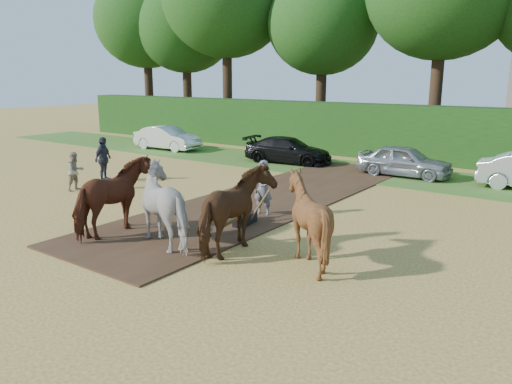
{
  "coord_description": "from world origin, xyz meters",
  "views": [
    {
      "loc": [
        11.75,
        -8.2,
        4.52
      ],
      "look_at": [
        3.91,
        2.63,
        1.4
      ],
      "focal_mm": 35.0,
      "sensor_mm": 36.0,
      "label": 1
    }
  ],
  "objects_px": {
    "spectator_far": "(103,159)",
    "parked_cars": "(396,161)",
    "spectator_near": "(76,171)",
    "plough_team": "(206,208)"
  },
  "relations": [
    {
      "from": "spectator_far",
      "to": "parked_cars",
      "type": "xyz_separation_m",
      "value": [
        9.9,
        8.73,
        -0.27
      ]
    },
    {
      "from": "spectator_near",
      "to": "parked_cars",
      "type": "distance_m",
      "value": 14.06
    },
    {
      "from": "spectator_far",
      "to": "plough_team",
      "type": "xyz_separation_m",
      "value": [
        9.43,
        -3.91,
        0.13
      ]
    },
    {
      "from": "parked_cars",
      "to": "spectator_near",
      "type": "bearing_deg",
      "value": -131.46
    },
    {
      "from": "spectator_far",
      "to": "parked_cars",
      "type": "relative_size",
      "value": 0.06
    },
    {
      "from": "spectator_far",
      "to": "plough_team",
      "type": "distance_m",
      "value": 10.21
    },
    {
      "from": "spectator_far",
      "to": "plough_team",
      "type": "height_order",
      "value": "plough_team"
    },
    {
      "from": "plough_team",
      "to": "parked_cars",
      "type": "bearing_deg",
      "value": 87.85
    },
    {
      "from": "plough_team",
      "to": "spectator_far",
      "type": "bearing_deg",
      "value": 157.46
    },
    {
      "from": "spectator_near",
      "to": "plough_team",
      "type": "height_order",
      "value": "plough_team"
    }
  ]
}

